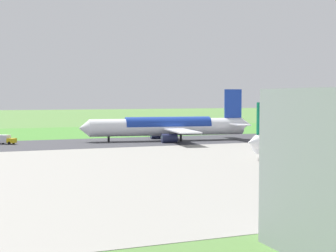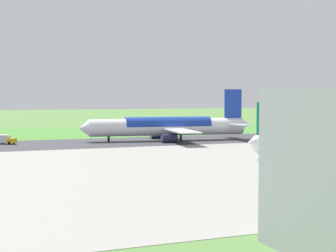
{
  "view_description": "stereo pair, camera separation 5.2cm",
  "coord_description": "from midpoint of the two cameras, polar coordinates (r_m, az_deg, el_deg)",
  "views": [
    {
      "loc": [
        72.07,
        145.87,
        13.39
      ],
      "look_at": [
        14.73,
        0.0,
        4.5
      ],
      "focal_mm": 54.89,
      "sensor_mm": 36.0,
      "label": 1
    },
    {
      "loc": [
        72.02,
        145.89,
        13.39
      ],
      "look_at": [
        14.73,
        0.0,
        4.5
      ],
      "focal_mm": 54.89,
      "sensor_mm": 36.0,
      "label": 2
    }
  ],
  "objects": [
    {
      "name": "service_truck_fuel",
      "position": [
        152.37,
        -17.65,
        -1.42
      ],
      "size": [
        5.95,
        5.35,
        2.65
      ],
      "color": "gold",
      "rests_on": "ground"
    },
    {
      "name": "ground_plane",
      "position": [
        163.25,
        4.83,
        -1.47
      ],
      "size": [
        800.0,
        800.0,
        0.0
      ],
      "primitive_type": "plane",
      "color": "#547F3D"
    },
    {
      "name": "airliner_parked_mid",
      "position": [
        122.91,
        16.82,
        -1.58
      ],
      "size": [
        41.92,
        34.3,
        12.23
      ],
      "color": "white",
      "rests_on": "ground"
    },
    {
      "name": "runway_asphalt",
      "position": [
        163.25,
        4.83,
        -1.46
      ],
      "size": [
        600.0,
        31.44,
        0.06
      ],
      "primitive_type": "cube",
      "color": "#38383D",
      "rests_on": "ground"
    },
    {
      "name": "grass_verge_foreground",
      "position": [
        200.45,
        -0.32,
        -0.58
      ],
      "size": [
        600.0,
        80.0,
        0.04
      ],
      "primitive_type": "cube",
      "color": "#478534",
      "rests_on": "ground"
    },
    {
      "name": "airliner_main",
      "position": [
        157.09,
        0.14,
        -0.05
      ],
      "size": [
        54.1,
        44.41,
        15.88
      ],
      "color": "white",
      "rests_on": "ground"
    },
    {
      "name": "apron_concrete",
      "position": [
        122.22,
        14.86,
        -3.14
      ],
      "size": [
        440.0,
        110.0,
        0.05
      ],
      "primitive_type": "cube",
      "color": "gray",
      "rests_on": "ground"
    },
    {
      "name": "no_stopping_sign",
      "position": [
        198.62,
        0.22,
        -0.23
      ],
      "size": [
        0.6,
        0.1,
        2.23
      ],
      "color": "slate",
      "rests_on": "ground"
    },
    {
      "name": "service_truck_baggage",
      "position": [
        195.3,
        14.45,
        -0.38
      ],
      "size": [
        3.79,
        6.2,
        2.65
      ],
      "color": "gray",
      "rests_on": "ground"
    },
    {
      "name": "traffic_cone_orange",
      "position": [
        201.47,
        -1.97,
        -0.49
      ],
      "size": [
        0.4,
        0.4,
        0.55
      ],
      "primitive_type": "cone",
      "color": "orange",
      "rests_on": "ground"
    }
  ]
}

